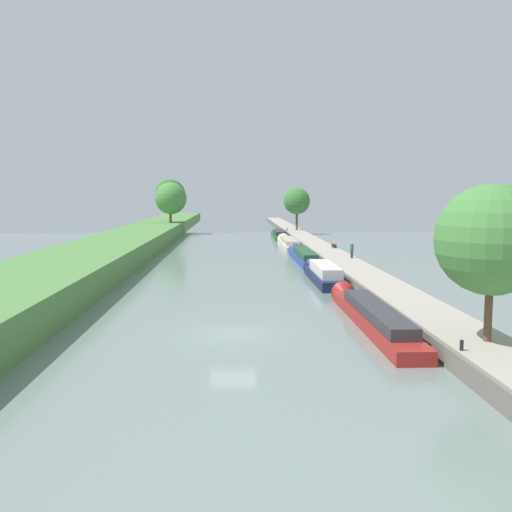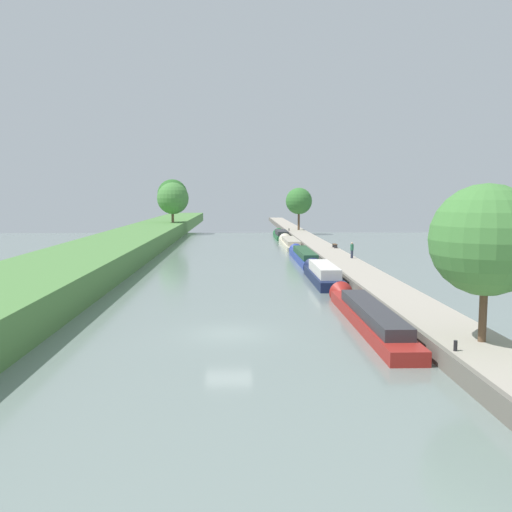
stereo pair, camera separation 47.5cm
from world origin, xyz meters
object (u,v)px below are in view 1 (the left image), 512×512
(narrowboat_red, at_px, (371,314))
(narrowboat_blue, at_px, (303,256))
(park_bench, at_px, (334,245))
(mooring_bollard_far, at_px, (287,230))
(mooring_bollard_near, at_px, (462,345))
(narrowboat_navy, at_px, (323,273))
(narrowboat_cream, at_px, (288,243))
(person_walking, at_px, (352,250))
(narrowboat_green, at_px, (279,235))

(narrowboat_red, distance_m, narrowboat_blue, 30.90)
(narrowboat_red, bearing_deg, park_bench, 83.07)
(mooring_bollard_far, bearing_deg, narrowboat_blue, -92.76)
(narrowboat_red, distance_m, mooring_bollard_near, 8.92)
(narrowboat_red, relative_size, narrowboat_navy, 1.38)
(park_bench, bearing_deg, narrowboat_cream, 111.12)
(narrowboat_red, bearing_deg, mooring_bollard_far, 88.56)
(mooring_bollard_far, xyz_separation_m, park_bench, (2.77, -32.60, 0.12))
(park_bench, bearing_deg, person_walking, -90.91)
(narrowboat_navy, relative_size, narrowboat_cream, 0.72)
(narrowboat_navy, distance_m, mooring_bollard_near, 24.95)
(narrowboat_cream, distance_m, narrowboat_green, 15.53)
(narrowboat_cream, distance_m, mooring_bollard_near, 57.85)
(narrowboat_green, xyz_separation_m, mooring_bollard_near, (1.86, -73.36, 0.55))
(narrowboat_red, xyz_separation_m, park_bench, (4.53, 37.31, 0.66))
(narrowboat_cream, height_order, park_bench, park_bench)
(narrowboat_cream, relative_size, park_bench, 11.15)
(narrowboat_blue, xyz_separation_m, mooring_bollard_far, (1.88, 39.01, 0.51))
(mooring_bollard_near, distance_m, park_bench, 46.12)
(narrowboat_green, height_order, person_walking, person_walking)
(narrowboat_navy, distance_m, mooring_bollard_far, 53.80)
(narrowboat_red, relative_size, person_walking, 10.01)
(narrowboat_red, bearing_deg, narrowboat_navy, 90.74)
(narrowboat_navy, height_order, mooring_bollard_near, narrowboat_navy)
(narrowboat_red, bearing_deg, narrowboat_blue, 90.22)
(narrowboat_blue, bearing_deg, narrowboat_cream, 89.70)
(mooring_bollard_far, distance_m, park_bench, 32.72)
(mooring_bollard_far, bearing_deg, narrowboat_green, -109.46)
(narrowboat_navy, bearing_deg, narrowboat_green, 89.87)
(narrowboat_navy, relative_size, narrowboat_green, 0.98)
(narrowboat_red, xyz_separation_m, mooring_bollard_near, (1.76, -8.73, 0.54))
(narrowboat_green, xyz_separation_m, person_walking, (4.45, -38.70, 1.20))
(narrowboat_red, relative_size, mooring_bollard_far, 36.94)
(park_bench, bearing_deg, narrowboat_blue, -125.97)
(mooring_bollard_near, bearing_deg, narrowboat_navy, 94.53)
(narrowboat_green, bearing_deg, narrowboat_red, -89.91)
(narrowboat_blue, height_order, mooring_bollard_near, narrowboat_blue)
(narrowboat_red, distance_m, narrowboat_cream, 49.10)
(narrowboat_blue, relative_size, narrowboat_cream, 1.01)
(mooring_bollard_near, bearing_deg, narrowboat_green, 91.46)
(narrowboat_green, height_order, mooring_bollard_near, narrowboat_green)
(narrowboat_blue, bearing_deg, mooring_bollard_far, 87.24)
(person_walking, distance_m, park_bench, 11.39)
(narrowboat_navy, xyz_separation_m, narrowboat_green, (0.11, 48.49, -0.12))
(narrowboat_blue, height_order, person_walking, person_walking)
(mooring_bollard_far, relative_size, park_bench, 0.30)
(narrowboat_red, xyz_separation_m, narrowboat_cream, (-0.02, 49.10, -0.06))
(narrowboat_green, bearing_deg, park_bench, -80.38)
(narrowboat_cream, height_order, mooring_bollard_near, mooring_bollard_near)
(mooring_bollard_far, bearing_deg, person_walking, -86.63)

